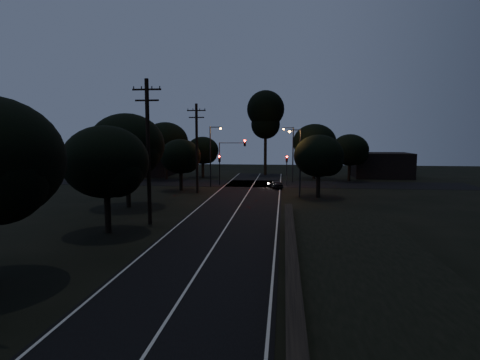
{
  "coord_description": "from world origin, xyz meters",
  "views": [
    {
      "loc": [
        4.22,
        -14.4,
        6.78
      ],
      "look_at": [
        0.0,
        24.0,
        2.5
      ],
      "focal_mm": 30.0,
      "sensor_mm": 36.0,
      "label": 1
    }
  ],
  "objects_px": {
    "utility_pole_far": "(197,147)",
    "streetlight_c": "(299,158)",
    "utility_pole_mid": "(148,150)",
    "tall_pine": "(266,114)",
    "signal_mast": "(232,154)",
    "streetlight_a": "(212,152)",
    "streetlight_b": "(292,151)",
    "signal_right": "(287,165)",
    "car": "(276,184)",
    "signal_left": "(220,164)"
  },
  "relations": [
    {
      "from": "car",
      "to": "signal_left",
      "type": "bearing_deg",
      "value": -39.17
    },
    {
      "from": "utility_pole_mid",
      "to": "signal_right",
      "type": "xyz_separation_m",
      "value": [
        10.6,
        24.99,
        -2.9
      ]
    },
    {
      "from": "signal_mast",
      "to": "streetlight_c",
      "type": "distance_m",
      "value": 13.28
    },
    {
      "from": "signal_mast",
      "to": "streetlight_b",
      "type": "xyz_separation_m",
      "value": [
        8.22,
        4.01,
        0.3
      ]
    },
    {
      "from": "signal_left",
      "to": "streetlight_a",
      "type": "relative_size",
      "value": 0.51
    },
    {
      "from": "utility_pole_far",
      "to": "car",
      "type": "xyz_separation_m",
      "value": [
        9.2,
        5.14,
        -4.97
      ]
    },
    {
      "from": "streetlight_b",
      "to": "utility_pole_far",
      "type": "bearing_deg",
      "value": -133.3
    },
    {
      "from": "signal_left",
      "to": "car",
      "type": "bearing_deg",
      "value": -20.03
    },
    {
      "from": "streetlight_a",
      "to": "signal_right",
      "type": "bearing_deg",
      "value": 11.34
    },
    {
      "from": "signal_left",
      "to": "signal_mast",
      "type": "bearing_deg",
      "value": 0.13
    },
    {
      "from": "signal_mast",
      "to": "streetlight_c",
      "type": "bearing_deg",
      "value": -48.81
    },
    {
      "from": "signal_mast",
      "to": "tall_pine",
      "type": "bearing_deg",
      "value": 75.38
    },
    {
      "from": "tall_pine",
      "to": "car",
      "type": "xyz_separation_m",
      "value": [
        2.2,
        -17.86,
        -9.93
      ]
    },
    {
      "from": "signal_left",
      "to": "streetlight_b",
      "type": "relative_size",
      "value": 0.51
    },
    {
      "from": "signal_right",
      "to": "streetlight_c",
      "type": "xyz_separation_m",
      "value": [
        1.23,
        -9.99,
        1.51
      ]
    },
    {
      "from": "signal_left",
      "to": "signal_mast",
      "type": "xyz_separation_m",
      "value": [
        1.69,
        0.0,
        1.5
      ]
    },
    {
      "from": "utility_pole_mid",
      "to": "signal_left",
      "type": "relative_size",
      "value": 2.68
    },
    {
      "from": "signal_mast",
      "to": "streetlight_b",
      "type": "bearing_deg",
      "value": 25.99
    },
    {
      "from": "utility_pole_mid",
      "to": "tall_pine",
      "type": "relative_size",
      "value": 0.76
    },
    {
      "from": "car",
      "to": "utility_pole_mid",
      "type": "bearing_deg",
      "value": 48.3
    },
    {
      "from": "utility_pole_mid",
      "to": "tall_pine",
      "type": "distance_m",
      "value": 40.88
    },
    {
      "from": "streetlight_a",
      "to": "streetlight_b",
      "type": "relative_size",
      "value": 1.0
    },
    {
      "from": "utility_pole_far",
      "to": "tall_pine",
      "type": "height_order",
      "value": "tall_pine"
    },
    {
      "from": "tall_pine",
      "to": "utility_pole_mid",
      "type": "bearing_deg",
      "value": -99.93
    },
    {
      "from": "signal_right",
      "to": "streetlight_a",
      "type": "bearing_deg",
      "value": -168.66
    },
    {
      "from": "tall_pine",
      "to": "streetlight_b",
      "type": "height_order",
      "value": "tall_pine"
    },
    {
      "from": "tall_pine",
      "to": "signal_left",
      "type": "height_order",
      "value": "tall_pine"
    },
    {
      "from": "tall_pine",
      "to": "signal_left",
      "type": "distance_m",
      "value": 17.74
    },
    {
      "from": "streetlight_a",
      "to": "utility_pole_far",
      "type": "bearing_deg",
      "value": -96.59
    },
    {
      "from": "signal_mast",
      "to": "streetlight_a",
      "type": "xyz_separation_m",
      "value": [
        -2.39,
        -1.99,
        0.3
      ]
    },
    {
      "from": "streetlight_a",
      "to": "streetlight_c",
      "type": "xyz_separation_m",
      "value": [
        11.14,
        -8.0,
        -0.29
      ]
    },
    {
      "from": "signal_right",
      "to": "car",
      "type": "distance_m",
      "value": 3.93
    },
    {
      "from": "utility_pole_far",
      "to": "streetlight_a",
      "type": "height_order",
      "value": "utility_pole_far"
    },
    {
      "from": "tall_pine",
      "to": "streetlight_b",
      "type": "xyz_separation_m",
      "value": [
        4.31,
        -11.0,
        -5.81
      ]
    },
    {
      "from": "utility_pole_mid",
      "to": "signal_left",
      "type": "xyz_separation_m",
      "value": [
        1.4,
        24.99,
        -2.9
      ]
    },
    {
      "from": "streetlight_c",
      "to": "car",
      "type": "height_order",
      "value": "streetlight_c"
    },
    {
      "from": "streetlight_b",
      "to": "signal_mast",
      "type": "bearing_deg",
      "value": -154.01
    },
    {
      "from": "signal_right",
      "to": "signal_mast",
      "type": "bearing_deg",
      "value": 179.97
    },
    {
      "from": "utility_pole_mid",
      "to": "tall_pine",
      "type": "xyz_separation_m",
      "value": [
        7.0,
        40.0,
        4.7
      ]
    },
    {
      "from": "signal_right",
      "to": "streetlight_a",
      "type": "distance_m",
      "value": 10.26
    },
    {
      "from": "tall_pine",
      "to": "streetlight_c",
      "type": "height_order",
      "value": "tall_pine"
    },
    {
      "from": "utility_pole_far",
      "to": "streetlight_c",
      "type": "distance_m",
      "value": 12.05
    },
    {
      "from": "streetlight_b",
      "to": "tall_pine",
      "type": "bearing_deg",
      "value": 111.38
    },
    {
      "from": "car",
      "to": "tall_pine",
      "type": "bearing_deg",
      "value": -102.12
    },
    {
      "from": "signal_mast",
      "to": "streetlight_a",
      "type": "distance_m",
      "value": 3.13
    },
    {
      "from": "utility_pole_mid",
      "to": "signal_left",
      "type": "distance_m",
      "value": 25.19
    },
    {
      "from": "tall_pine",
      "to": "signal_left",
      "type": "xyz_separation_m",
      "value": [
        -5.6,
        -15.01,
        -7.61
      ]
    },
    {
      "from": "signal_right",
      "to": "streetlight_b",
      "type": "bearing_deg",
      "value": 80.0
    },
    {
      "from": "signal_left",
      "to": "signal_right",
      "type": "distance_m",
      "value": 9.2
    },
    {
      "from": "streetlight_a",
      "to": "streetlight_c",
      "type": "bearing_deg",
      "value": -35.69
    }
  ]
}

